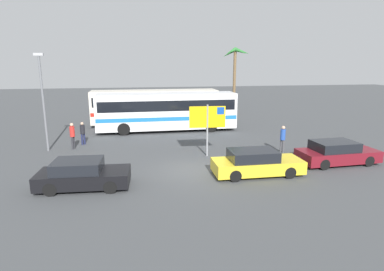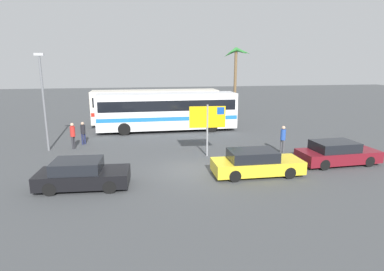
{
  "view_description": "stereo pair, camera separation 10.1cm",
  "coord_description": "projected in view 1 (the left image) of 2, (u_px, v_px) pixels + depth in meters",
  "views": [
    {
      "loc": [
        -2.87,
        -15.83,
        5.65
      ],
      "look_at": [
        0.39,
        2.77,
        1.3
      ],
      "focal_mm": 29.65,
      "sensor_mm": 36.0,
      "label": 1
    },
    {
      "loc": [
        -2.77,
        -15.84,
        5.65
      ],
      "look_at": [
        0.39,
        2.77,
        1.3
      ],
      "focal_mm": 29.65,
      "sensor_mm": 36.0,
      "label": 2
    }
  ],
  "objects": [
    {
      "name": "car_yellow",
      "position": [
        256.0,
        163.0,
        16.21
      ],
      "size": [
        4.58,
        1.77,
        1.32
      ],
      "rotation": [
        0.0,
        0.0,
        -0.01
      ],
      "color": "yellow",
      "rests_on": "ground"
    },
    {
      "name": "ground",
      "position": [
        194.0,
        171.0,
        16.94
      ],
      "size": [
        120.0,
        120.0,
        0.0
      ],
      "primitive_type": "plane",
      "color": "#424447"
    },
    {
      "name": "pedestrian_near_sign",
      "position": [
        283.0,
        137.0,
        20.18
      ],
      "size": [
        0.32,
        0.32,
        1.75
      ],
      "rotation": [
        0.0,
        0.0,
        3.66
      ],
      "color": "#4C4C51",
      "rests_on": "ground"
    },
    {
      "name": "lamp_post_left_side",
      "position": [
        43.0,
        98.0,
        20.06
      ],
      "size": [
        0.56,
        0.2,
        6.23
      ],
      "color": "slate",
      "rests_on": "ground"
    },
    {
      "name": "bus_front_coach",
      "position": [
        167.0,
        110.0,
        26.51
      ],
      "size": [
        11.48,
        2.46,
        3.17
      ],
      "color": "white",
      "rests_on": "ground"
    },
    {
      "name": "pedestrian_crossing_lot",
      "position": [
        72.0,
        134.0,
        21.02
      ],
      "size": [
        0.32,
        0.32,
        1.77
      ],
      "rotation": [
        0.0,
        0.0,
        2.73
      ],
      "color": "#2D2D33",
      "rests_on": "ground"
    },
    {
      "name": "car_black",
      "position": [
        82.0,
        175.0,
        14.53
      ],
      "size": [
        4.21,
        2.05,
        1.32
      ],
      "rotation": [
        0.0,
        0.0,
        -0.06
      ],
      "color": "black",
      "rests_on": "ground"
    },
    {
      "name": "ferry_sign",
      "position": [
        208.0,
        119.0,
        19.14
      ],
      "size": [
        2.2,
        0.19,
        3.2
      ],
      "rotation": [
        0.0,
        0.0,
        -0.06
      ],
      "color": "gray",
      "rests_on": "ground"
    },
    {
      "name": "palm_tree_seaside",
      "position": [
        235.0,
        62.0,
        34.91
      ],
      "size": [
        3.0,
        3.02,
        7.28
      ],
      "color": "brown",
      "rests_on": "ground"
    },
    {
      "name": "pedestrian_by_bus",
      "position": [
        83.0,
        131.0,
        22.2
      ],
      "size": [
        0.32,
        0.32,
        1.61
      ],
      "rotation": [
        0.0,
        0.0,
        2.19
      ],
      "color": "#1E2347",
      "rests_on": "ground"
    },
    {
      "name": "car_maroon",
      "position": [
        337.0,
        153.0,
        18.02
      ],
      "size": [
        4.56,
        1.99,
        1.32
      ],
      "rotation": [
        0.0,
        0.0,
        0.04
      ],
      "color": "maroon",
      "rests_on": "ground"
    },
    {
      "name": "bus_rear_coach",
      "position": [
        155.0,
        105.0,
        29.42
      ],
      "size": [
        11.48,
        2.46,
        3.17
      ],
      "color": "silver",
      "rests_on": "ground"
    }
  ]
}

